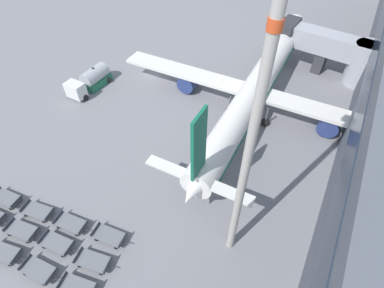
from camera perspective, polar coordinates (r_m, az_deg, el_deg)
name	(u,v)px	position (r m, az deg, el deg)	size (l,w,h in m)	color
ground_plane	(150,75)	(50.65, -8.08, 12.85)	(500.00, 500.00, 0.00)	gray
jet_bridge	(337,52)	(53.42, 25.93, 15.53)	(16.39, 6.13, 6.71)	#A8AAB2
airplane	(258,86)	(42.68, 12.43, 10.83)	(40.66, 43.36, 12.62)	white
fuel_tanker_primary	(91,80)	(49.22, -18.67, 11.41)	(3.53, 7.35, 3.02)	white
baggage_dolly_row_near_col_b	(4,253)	(34.50, -32.20, -17.10)	(3.96, 2.16, 0.92)	slate
baggage_dolly_row_near_col_c	(39,270)	(32.17, -27.14, -20.58)	(3.93, 1.88, 0.92)	slate
baggage_dolly_row_near_col_d	(78,287)	(30.26, -20.93, -24.12)	(3.96, 2.15, 0.92)	slate
baggage_dolly_row_mid_a_col_b	(22,230)	(34.93, -29.61, -14.12)	(3.96, 2.05, 0.92)	slate
baggage_dolly_row_mid_a_col_c	(57,243)	(32.71, -24.31, -16.86)	(3.94, 1.94, 0.92)	slate
baggage_dolly_row_mid_a_col_d	(93,261)	(30.75, -18.30, -20.40)	(3.96, 2.15, 0.92)	slate
baggage_dolly_row_mid_b_col_a	(6,198)	(38.14, -31.84, -8.76)	(3.94, 1.93, 0.92)	slate
baggage_dolly_row_mid_b_col_b	(38,211)	(35.50, -27.27, -11.28)	(3.96, 2.09, 0.92)	slate
baggage_dolly_row_mid_b_col_c	(71,223)	(33.30, -22.04, -13.85)	(3.95, 1.95, 0.92)	slate
baggage_dolly_row_mid_b_col_d	(109,236)	(31.45, -15.48, -16.49)	(3.95, 1.96, 0.92)	slate
apron_light_mast	(252,134)	(18.41, 11.43, 1.82)	(2.00, 0.74, 27.62)	#ADA89E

